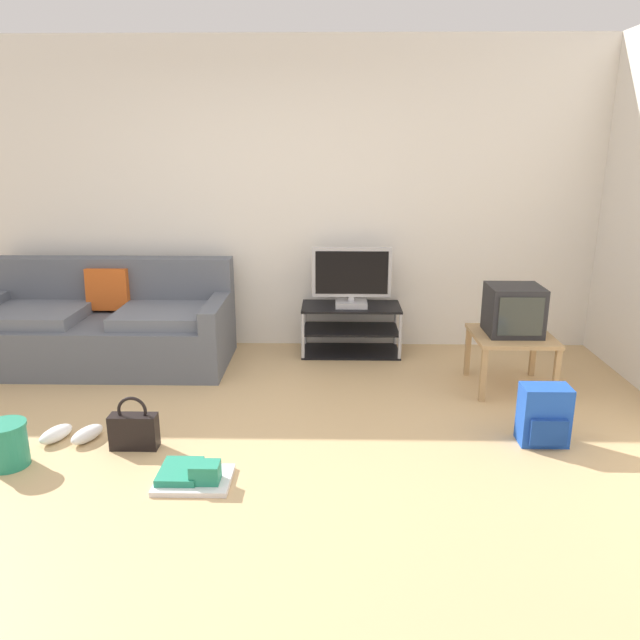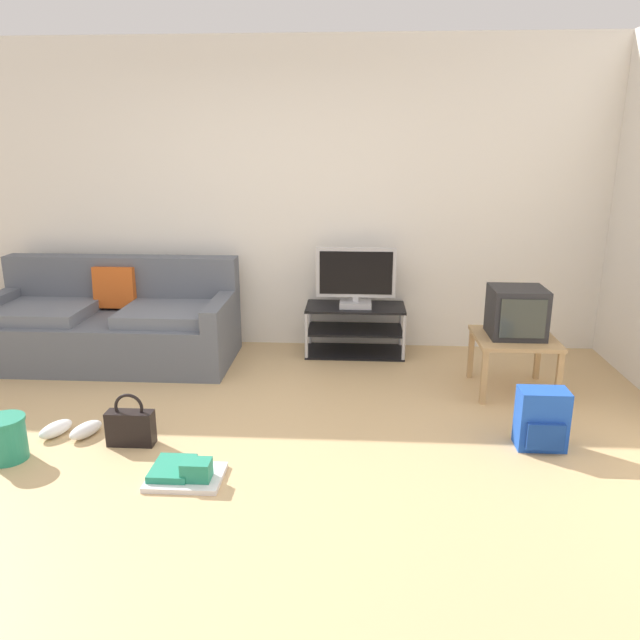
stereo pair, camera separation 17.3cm
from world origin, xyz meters
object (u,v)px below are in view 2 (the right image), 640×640
at_px(tv_stand, 355,330).
at_px(sneakers_pair, 71,429).
at_px(side_table, 514,344).
at_px(floor_tray, 185,473).
at_px(cleaning_bucket, 6,437).
at_px(flat_tv, 356,278).
at_px(handbag, 131,426).
at_px(crt_tv, 517,312).
at_px(backpack, 542,419).
at_px(couch, 112,325).

xyz_separation_m(tv_stand, sneakers_pair, (-1.82, -1.74, -0.17)).
bearing_deg(side_table, sneakers_pair, -162.63).
xyz_separation_m(side_table, floor_tray, (-2.13, -1.42, -0.33)).
bearing_deg(cleaning_bucket, side_table, 21.15).
bearing_deg(floor_tray, cleaning_bucket, 171.65).
relative_size(tv_stand, flat_tv, 1.27).
height_order(tv_stand, handbag, tv_stand).
xyz_separation_m(handbag, cleaning_bucket, (-0.67, -0.23, 0.02)).
height_order(tv_stand, side_table, tv_stand).
bearing_deg(flat_tv, side_table, -33.02).
height_order(sneakers_pair, floor_tray, floor_tray).
height_order(flat_tv, side_table, flat_tv).
distance_m(crt_tv, cleaning_bucket, 3.52).
bearing_deg(cleaning_bucket, handbag, 18.92).
height_order(tv_stand, backpack, tv_stand).
bearing_deg(crt_tv, floor_tray, -146.03).
xyz_separation_m(tv_stand, backpack, (1.16, -1.71, -0.03)).
relative_size(backpack, floor_tray, 0.92).
relative_size(tv_stand, floor_tray, 2.10).
height_order(handbag, cleaning_bucket, handbag).
relative_size(couch, floor_tray, 5.03).
bearing_deg(handbag, sneakers_pair, 168.75).
bearing_deg(backpack, sneakers_pair, -166.97).
bearing_deg(floor_tray, flat_tv, 66.86).
relative_size(flat_tv, handbag, 2.02).
bearing_deg(sneakers_pair, side_table, 17.37).
distance_m(couch, side_table, 3.33).
relative_size(tv_stand, backpack, 2.30).
xyz_separation_m(side_table, sneakers_pair, (-3.01, -0.94, -0.33)).
bearing_deg(flat_tv, handbag, -127.52).
height_order(crt_tv, cleaning_bucket, crt_tv).
distance_m(tv_stand, cleaning_bucket, 2.91).
distance_m(couch, flat_tv, 2.15).
relative_size(couch, backpack, 5.49).
height_order(flat_tv, cleaning_bucket, flat_tv).
height_order(couch, handbag, couch).
bearing_deg(cleaning_bucket, crt_tv, 21.40).
xyz_separation_m(cleaning_bucket, sneakers_pair, (0.24, 0.32, -0.10)).
bearing_deg(couch, crt_tv, -8.52).
bearing_deg(floor_tray, sneakers_pair, 151.40).
bearing_deg(sneakers_pair, floor_tray, -28.60).
relative_size(tv_stand, cleaning_bucket, 3.26).
height_order(couch, tv_stand, couch).
relative_size(handbag, floor_tray, 0.82).
distance_m(tv_stand, floor_tray, 2.42).
relative_size(flat_tv, cleaning_bucket, 2.57).
height_order(tv_stand, flat_tv, flat_tv).
xyz_separation_m(side_table, cleaning_bucket, (-3.25, -1.26, -0.23)).
height_order(handbag, sneakers_pair, handbag).
xyz_separation_m(flat_tv, backpack, (1.16, -1.69, -0.51)).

